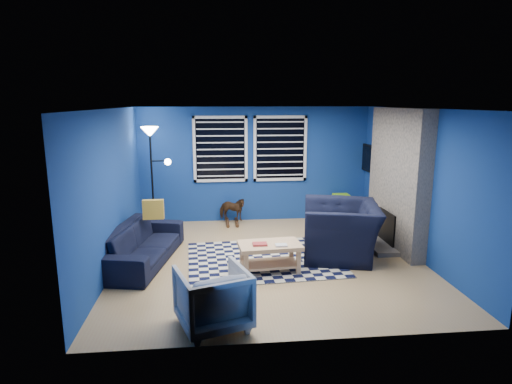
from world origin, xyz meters
The scene contains 18 objects.
floor centered at (0.00, 0.00, 0.00)m, with size 5.00×5.00×0.00m, color tan.
ceiling centered at (0.00, 0.00, 2.50)m, with size 5.00×5.00×0.00m, color white.
wall_back centered at (0.00, 2.50, 1.25)m, with size 5.00×5.00×0.00m, color navy.
wall_left centered at (-2.50, 0.00, 1.25)m, with size 5.00×5.00×0.00m, color navy.
wall_right centered at (2.50, 0.00, 1.25)m, with size 5.00×5.00×0.00m, color navy.
fireplace centered at (2.36, 0.50, 1.20)m, with size 0.65×2.00×2.50m.
window_left centered at (-0.75, 2.46, 1.60)m, with size 1.17×0.06×1.42m.
window_right centered at (0.55, 2.46, 1.60)m, with size 1.17×0.06×1.42m.
tv centered at (2.45, 2.00, 1.40)m, with size 0.07×1.00×0.58m.
rug centered at (-0.10, 0.02, 0.01)m, with size 2.50×2.00×0.02m, color black.
sofa centered at (-2.10, 0.11, 0.31)m, with size 0.84×2.14×0.62m, color black.
armchair_big centered at (1.24, 0.08, 0.46)m, with size 1.23×1.41×0.92m, color black.
armchair_bent centered at (-0.95, -2.08, 0.36)m, with size 0.77×0.80×0.72m, color gray.
rocking_horse centered at (-0.53, 2.21, 0.33)m, with size 0.62×0.28×0.52m, color #4D2919.
coffee_table centered at (-0.07, -0.50, 0.33)m, with size 1.00×0.63×0.48m.
cabinet centered at (1.89, 2.24, 0.27)m, with size 0.62×0.41×0.60m.
floor_lamp centered at (-2.13, 1.95, 1.74)m, with size 0.58×0.35×2.12m.
throw_pillow centered at (-1.95, 0.51, 0.79)m, with size 0.35×0.11×0.34m, color gold.
Camera 1 is at (-0.91, -6.74, 2.61)m, focal length 30.00 mm.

